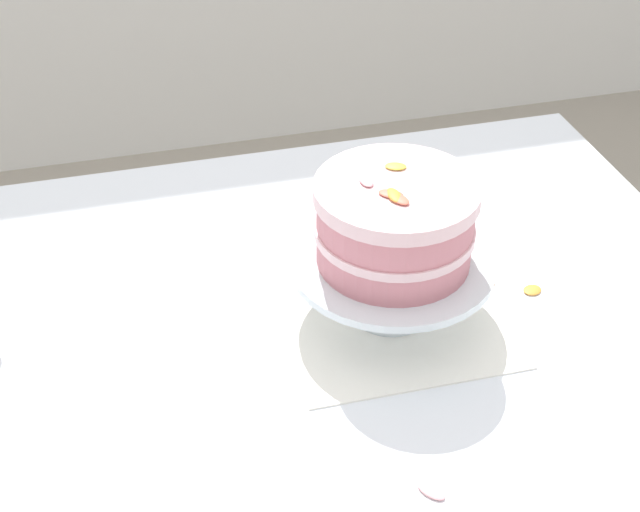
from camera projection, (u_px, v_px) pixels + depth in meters
The scene contains 6 objects.
dining_table at pixel (279, 388), 1.34m from camera, with size 1.40×1.00×0.74m.
linen_napkin at pixel (390, 313), 1.34m from camera, with size 0.32×0.32×0.00m, color white.
cake_stand at pixel (392, 269), 1.29m from camera, with size 0.29×0.29×0.10m.
layer_cake at pixel (395, 223), 1.24m from camera, with size 0.22×0.22×0.13m.
loose_petal_0 at pixel (532, 290), 1.38m from camera, with size 0.03×0.02×0.00m, color orange.
loose_petal_1 at pixel (431, 491), 1.08m from camera, with size 0.04×0.02×0.01m, color pink.
Camera 1 is at (-0.19, -0.98, 1.60)m, focal length 51.43 mm.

